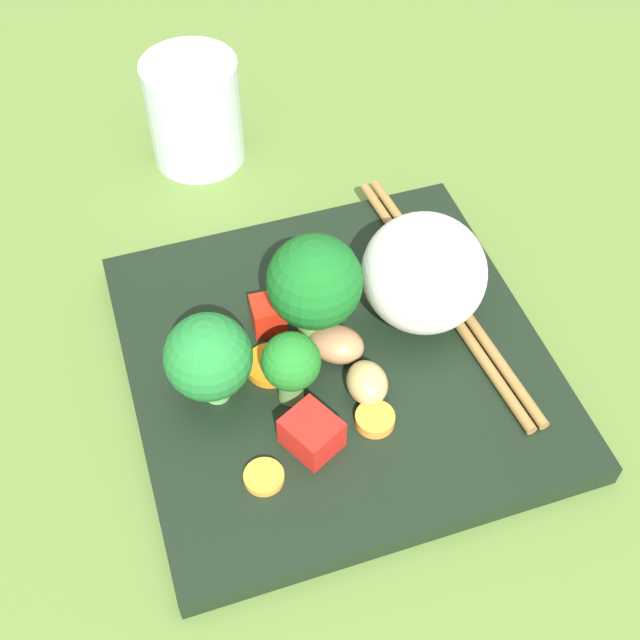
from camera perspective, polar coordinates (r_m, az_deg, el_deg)
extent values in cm
cube|color=#597934|center=(53.30, 1.09, -4.01)|extent=(110.00, 110.00, 2.00)
cube|color=black|center=(51.86, 1.12, -2.87)|extent=(26.34, 26.34, 1.58)
ellipsoid|color=white|center=(51.19, 7.14, 3.23)|extent=(9.51, 9.31, 7.04)
cylinder|color=#61AC49|center=(51.11, -0.60, -0.08)|extent=(2.73, 2.98, 3.00)
sphere|color=#166421|center=(48.43, -0.37, 2.63)|extent=(5.71, 5.71, 5.71)
cylinder|color=#63924C|center=(48.56, -2.00, -4.58)|extent=(2.04, 2.06, 2.10)
sphere|color=#1E7424|center=(47.12, -2.00, -2.86)|extent=(3.45, 3.45, 3.45)
cylinder|color=#69AF55|center=(49.08, -7.06, -4.42)|extent=(2.06, 2.16, 2.02)
sphere|color=#207932|center=(47.20, -7.67, -2.52)|extent=(5.09, 5.09, 5.09)
cylinder|color=orange|center=(48.20, 3.79, -6.79)|extent=(3.02, 3.02, 0.69)
cylinder|color=orange|center=(50.37, -3.36, -3.18)|extent=(3.52, 3.52, 0.59)
cylinder|color=orange|center=(46.44, -3.86, -10.67)|extent=(3.00, 3.00, 0.43)
cube|color=red|center=(51.92, -3.58, 0.38)|extent=(2.08, 2.03, 2.10)
cube|color=red|center=(46.74, -0.57, -7.76)|extent=(3.84, 3.72, 2.15)
ellipsoid|color=tan|center=(50.42, 1.39, -1.68)|extent=(4.09, 4.28, 1.99)
ellipsoid|color=tan|center=(50.66, -6.86, -1.72)|extent=(4.33, 4.36, 2.11)
ellipsoid|color=tan|center=(48.73, 3.25, -4.31)|extent=(2.95, 2.44, 2.10)
cylinder|color=olive|center=(54.75, 8.85, 2.03)|extent=(22.45, 3.79, 0.67)
cylinder|color=olive|center=(54.42, 8.10, 1.78)|extent=(22.45, 3.79, 0.67)
cylinder|color=silver|center=(65.13, -8.61, 13.95)|extent=(7.12, 7.12, 8.27)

